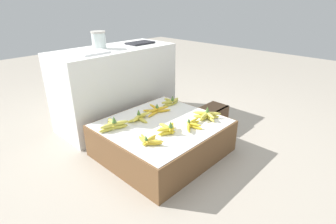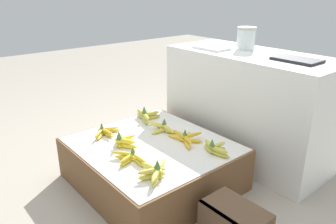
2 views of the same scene
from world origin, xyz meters
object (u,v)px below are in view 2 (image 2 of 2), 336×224
foam_tray_white (211,48)px  banana_bunch_middle_right (215,148)px  banana_bunch_front_midleft (123,141)px  banana_bunch_front_right (155,172)px  banana_bunch_front_left (105,132)px  banana_bunch_middle_midleft (163,128)px  banana_bunch_middle_midright (186,138)px  banana_bunch_middle_left (146,115)px  banana_bunch_front_midright (130,158)px  glass_jar (246,38)px

foam_tray_white → banana_bunch_middle_right: bearing=-43.0°
banana_bunch_front_midleft → banana_bunch_middle_right: size_ratio=0.93×
banana_bunch_front_midleft → banana_bunch_front_right: size_ratio=0.96×
banana_bunch_front_left → banana_bunch_middle_midleft: 0.39m
banana_bunch_middle_midright → banana_bunch_middle_right: (0.23, 0.03, 0.01)m
banana_bunch_middle_midleft → banana_bunch_middle_right: 0.44m
banana_bunch_middle_left → banana_bunch_middle_right: 0.68m
banana_bunch_middle_left → foam_tray_white: (0.18, 0.47, 0.47)m
banana_bunch_front_left → foam_tray_white: (0.14, 0.84, 0.48)m
banana_bunch_front_midleft → banana_bunch_middle_midright: (0.21, 0.34, -0.01)m
banana_bunch_front_right → banana_bunch_front_midleft: bearing=171.1°
banana_bunch_middle_right → banana_bunch_front_right: bearing=-92.6°
banana_bunch_front_right → banana_bunch_middle_midleft: size_ratio=0.92×
banana_bunch_front_midleft → banana_bunch_middle_left: bearing=124.6°
banana_bunch_front_left → banana_bunch_front_right: 0.62m
banana_bunch_front_midright → glass_jar: 1.22m
banana_bunch_front_right → foam_tray_white: 1.12m
banana_bunch_middle_midright → foam_tray_white: (-0.27, 0.49, 0.48)m
banana_bunch_front_midleft → foam_tray_white: bearing=94.6°
banana_bunch_front_left → foam_tray_white: size_ratio=0.88×
banana_bunch_front_right → banana_bunch_middle_midleft: 0.57m
banana_bunch_middle_midright → banana_bunch_front_midleft: bearing=-120.9°
foam_tray_white → glass_jar: bearing=44.8°
glass_jar → banana_bunch_middle_right: bearing=-63.2°
banana_bunch_front_right → banana_bunch_middle_left: banana_bunch_middle_left is taller
banana_bunch_middle_midleft → banana_bunch_middle_midright: (0.21, 0.02, -0.00)m
banana_bunch_front_right → glass_jar: 1.24m
banana_bunch_middle_right → banana_bunch_middle_left: bearing=-179.0°
banana_bunch_front_midleft → banana_bunch_front_midright: 0.21m
glass_jar → banana_bunch_middle_midright: bearing=-81.7°
banana_bunch_front_left → banana_bunch_middle_midleft: bearing=58.5°
banana_bunch_front_left → banana_bunch_middle_midright: bearing=40.1°
banana_bunch_middle_left → banana_bunch_front_left: bearing=-84.3°
banana_bunch_middle_left → banana_bunch_middle_midright: (0.45, -0.02, -0.01)m
banana_bunch_front_left → glass_jar: (0.32, 1.02, 0.56)m
banana_bunch_middle_left → banana_bunch_front_midright: bearing=-44.6°
banana_bunch_front_midleft → banana_bunch_middle_left: (-0.25, 0.36, 0.00)m
banana_bunch_front_left → banana_bunch_middle_midright: 0.54m
banana_bunch_middle_midleft → banana_bunch_middle_midright: 0.21m
banana_bunch_middle_midright → glass_jar: bearing=98.3°
banana_bunch_middle_left → foam_tray_white: bearing=69.1°
banana_bunch_front_midleft → banana_bunch_front_right: bearing=-8.9°
banana_bunch_middle_right → glass_jar: bearing=116.8°
banana_bunch_front_midright → banana_bunch_front_right: 0.22m
banana_bunch_middle_midright → foam_tray_white: foam_tray_white is taller
banana_bunch_middle_left → banana_bunch_middle_right: size_ratio=1.09×
banana_bunch_front_right → banana_bunch_middle_midleft: (-0.42, 0.39, -0.00)m
banana_bunch_front_right → banana_bunch_middle_right: size_ratio=0.97×
banana_bunch_front_midleft → foam_tray_white: 0.96m
banana_bunch_middle_left → banana_bunch_front_right: bearing=-32.8°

